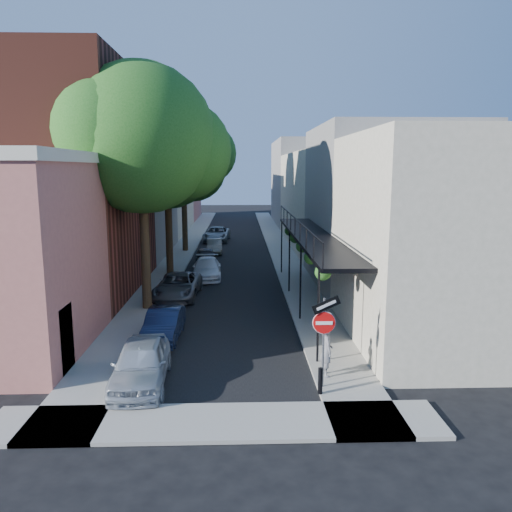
{
  "coord_description": "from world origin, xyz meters",
  "views": [
    {
      "loc": [
        0.66,
        -13.24,
        6.68
      ],
      "look_at": [
        1.37,
        8.84,
        2.8
      ],
      "focal_mm": 35.0,
      "sensor_mm": 36.0,
      "label": 1
    }
  ],
  "objects": [
    {
      "name": "parked_car_f",
      "position": [
        -1.4,
        26.18,
        0.57
      ],
      "size": [
        1.39,
        3.5,
        1.13
      ],
      "primitive_type": "imported",
      "rotation": [
        0.0,
        0.0,
        0.06
      ],
      "color": "gray",
      "rests_on": "ground"
    },
    {
      "name": "sidewalk_cross",
      "position": [
        0.0,
        -1.0,
        0.06
      ],
      "size": [
        12.0,
        2.0,
        0.12
      ],
      "primitive_type": "cube",
      "color": "gray",
      "rests_on": "ground"
    },
    {
      "name": "bollard",
      "position": [
        3.0,
        0.5,
        0.52
      ],
      "size": [
        0.14,
        0.14,
        0.8
      ],
      "primitive_type": "cylinder",
      "color": "black",
      "rests_on": "sidewalk_right"
    },
    {
      "name": "road_surface",
      "position": [
        0.0,
        30.0,
        0.01
      ],
      "size": [
        6.0,
        64.0,
        0.01
      ],
      "primitive_type": "cube",
      "color": "black",
      "rests_on": "ground"
    },
    {
      "name": "oak_near",
      "position": [
        -3.37,
        10.26,
        7.88
      ],
      "size": [
        7.48,
        6.8,
        11.42
      ],
      "color": "#302113",
      "rests_on": "ground"
    },
    {
      "name": "sidewalk_right",
      "position": [
        4.0,
        30.0,
        0.06
      ],
      "size": [
        2.0,
        64.0,
        0.12
      ],
      "primitive_type": "cube",
      "color": "gray",
      "rests_on": "ground"
    },
    {
      "name": "parked_car_c",
      "position": [
        -2.6,
        12.23,
        0.63
      ],
      "size": [
        2.32,
        4.66,
        1.27
      ],
      "primitive_type": "imported",
      "rotation": [
        0.0,
        0.0,
        -0.05
      ],
      "color": "#515358",
      "rests_on": "ground"
    },
    {
      "name": "parked_car_a",
      "position": [
        -2.45,
        1.57,
        0.7
      ],
      "size": [
        1.86,
        4.17,
        1.39
      ],
      "primitive_type": "imported",
      "rotation": [
        0.0,
        0.0,
        0.05
      ],
      "color": "#A0A9B2",
      "rests_on": "ground"
    },
    {
      "name": "buildings_right",
      "position": [
        8.99,
        29.49,
        4.42
      ],
      "size": [
        9.8,
        55.0,
        10.0
      ],
      "color": "beige",
      "rests_on": "ground"
    },
    {
      "name": "parked_car_g",
      "position": [
        -1.51,
        32.86,
        0.67
      ],
      "size": [
        2.51,
        4.95,
        1.34
      ],
      "primitive_type": "imported",
      "rotation": [
        0.0,
        0.0,
        -0.06
      ],
      "color": "gray",
      "rests_on": "ground"
    },
    {
      "name": "buildings_left",
      "position": [
        -9.3,
        28.76,
        4.94
      ],
      "size": [
        10.1,
        59.1,
        12.0
      ],
      "color": "#BD6D61",
      "rests_on": "ground"
    },
    {
      "name": "ground",
      "position": [
        0.0,
        0.0,
        0.0
      ],
      "size": [
        160.0,
        160.0,
        0.0
      ],
      "primitive_type": "plane",
      "color": "black",
      "rests_on": "ground"
    },
    {
      "name": "sign_post",
      "position": [
        3.16,
        0.97,
        2.04
      ],
      "size": [
        0.89,
        0.17,
        2.99
      ],
      "color": "#595B60",
      "rests_on": "ground"
    },
    {
      "name": "parked_car_b",
      "position": [
        -2.38,
        5.78,
        0.6
      ],
      "size": [
        1.36,
        3.67,
        1.2
      ],
      "primitive_type": "imported",
      "rotation": [
        0.0,
        0.0,
        -0.02
      ],
      "color": "#111B37",
      "rests_on": "ground"
    },
    {
      "name": "parked_car_e",
      "position": [
        -1.72,
        21.1,
        0.6
      ],
      "size": [
        1.83,
        3.65,
        1.19
      ],
      "primitive_type": "imported",
      "rotation": [
        0.0,
        0.0,
        0.12
      ],
      "color": "black",
      "rests_on": "ground"
    },
    {
      "name": "parked_car_d",
      "position": [
        -1.4,
        16.93,
        0.61
      ],
      "size": [
        1.91,
        4.3,
        1.23
      ],
      "primitive_type": "imported",
      "rotation": [
        0.0,
        0.0,
        0.04
      ],
      "color": "white",
      "rests_on": "ground"
    },
    {
      "name": "oak_far",
      "position": [
        -3.35,
        27.27,
        8.26
      ],
      "size": [
        7.7,
        7.0,
        11.9
      ],
      "color": "#302113",
      "rests_on": "ground"
    },
    {
      "name": "sidewalk_left",
      "position": [
        -4.0,
        30.0,
        0.06
      ],
      "size": [
        2.0,
        64.0,
        0.12
      ],
      "primitive_type": "cube",
      "color": "gray",
      "rests_on": "ground"
    },
    {
      "name": "pedestrian",
      "position": [
        3.4,
        1.82,
        0.95
      ],
      "size": [
        0.46,
        0.65,
        1.66
      ],
      "primitive_type": "imported",
      "rotation": [
        0.0,
        0.0,
        1.68
      ],
      "color": "slate",
      "rests_on": "sidewalk_right"
    },
    {
      "name": "oak_mid",
      "position": [
        -3.42,
        18.23,
        7.06
      ],
      "size": [
        6.6,
        6.0,
        10.2
      ],
      "color": "#302113",
      "rests_on": "ground"
    }
  ]
}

